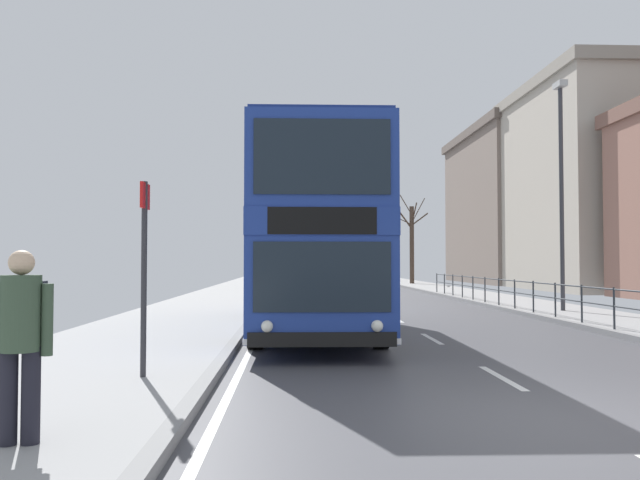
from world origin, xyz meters
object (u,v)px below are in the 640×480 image
(background_building_00, at_px, (615,185))
(background_building_02, at_px, (544,206))
(double_decker_bus_main, at_px, (315,238))
(pedestrian_with_backpack, at_px, (22,331))
(street_lamp_far_side, at_px, (561,177))
(bare_tree_far_00, at_px, (412,241))
(bus_stop_sign_near, at_px, (144,256))

(background_building_00, xyz_separation_m, background_building_02, (0.89, 13.43, -0.15))
(double_decker_bus_main, distance_m, background_building_00, 30.73)
(pedestrian_with_backpack, distance_m, background_building_00, 40.38)
(street_lamp_far_side, bearing_deg, double_decker_bus_main, -149.15)
(background_building_02, bearing_deg, double_decker_bus_main, -119.15)
(bare_tree_far_00, height_order, background_building_00, background_building_00)
(bus_stop_sign_near, distance_m, background_building_02, 49.28)
(street_lamp_far_side, bearing_deg, pedestrian_with_backpack, -127.24)
(street_lamp_far_side, relative_size, bare_tree_far_00, 1.13)
(double_decker_bus_main, bearing_deg, pedestrian_with_backpack, -106.59)
(pedestrian_with_backpack, bearing_deg, background_building_00, 55.76)
(street_lamp_far_side, bearing_deg, bare_tree_far_00, 90.14)
(bus_stop_sign_near, xyz_separation_m, street_lamp_far_side, (10.88, 11.52, 2.71))
(bus_stop_sign_near, relative_size, background_building_02, 0.17)
(background_building_00, bearing_deg, bus_stop_sign_near, -126.62)
(background_building_00, height_order, background_building_02, background_building_00)
(double_decker_bus_main, bearing_deg, background_building_02, 60.85)
(pedestrian_with_backpack, bearing_deg, street_lamp_far_side, 52.76)
(bare_tree_far_00, bearing_deg, street_lamp_far_side, -89.86)
(pedestrian_with_backpack, bearing_deg, bus_stop_sign_near, 84.35)
(double_decker_bus_main, height_order, bus_stop_sign_near, double_decker_bus_main)
(bus_stop_sign_near, distance_m, background_building_00, 37.51)
(pedestrian_with_backpack, relative_size, street_lamp_far_side, 0.22)
(bus_stop_sign_near, xyz_separation_m, background_building_00, (22.20, 29.87, 4.73))
(pedestrian_with_backpack, relative_size, background_building_02, 0.11)
(pedestrian_with_backpack, distance_m, street_lamp_far_side, 18.82)
(bare_tree_far_00, bearing_deg, bus_stop_sign_near, -106.03)
(bare_tree_far_00, relative_size, background_building_00, 0.49)
(bus_stop_sign_near, bearing_deg, background_building_02, 61.94)
(pedestrian_with_backpack, xyz_separation_m, background_building_02, (23.40, 46.51, 5.25))
(street_lamp_far_side, height_order, bare_tree_far_00, street_lamp_far_side)
(pedestrian_with_backpack, bearing_deg, background_building_02, 63.29)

